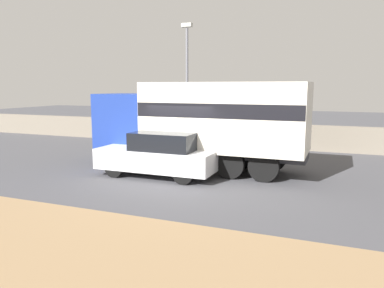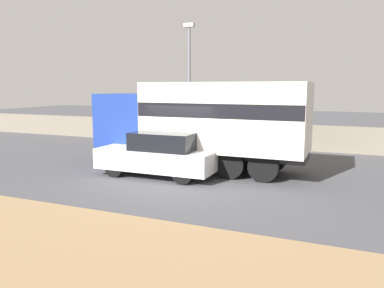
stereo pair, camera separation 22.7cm
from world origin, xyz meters
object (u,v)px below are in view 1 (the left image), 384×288
at_px(street_lamp, 187,75).
at_px(car_hatchback, 160,154).
at_px(pedestrian, 118,125).
at_px(box_truck, 205,119).

bearing_deg(street_lamp, car_hatchback, -74.90).
xyz_separation_m(car_hatchback, pedestrian, (-6.07, 6.78, 0.16)).
relative_size(street_lamp, pedestrian, 3.51).
relative_size(street_lamp, car_hatchback, 1.52).
height_order(box_truck, car_hatchback, box_truck).
xyz_separation_m(box_truck, pedestrian, (-7.25, 5.31, -0.99)).
bearing_deg(car_hatchback, street_lamp, -74.90).
distance_m(box_truck, pedestrian, 9.04).
bearing_deg(box_truck, pedestrian, -36.23).
relative_size(box_truck, pedestrian, 4.39).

